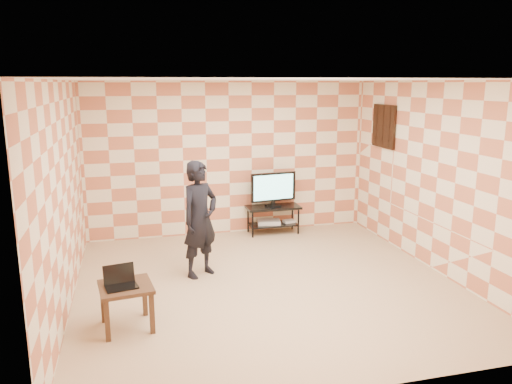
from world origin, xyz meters
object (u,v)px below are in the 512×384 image
(tv_stand, at_px, (273,214))
(tv, at_px, (273,188))
(person, at_px, (200,219))
(side_table, at_px, (126,293))

(tv_stand, relative_size, tv, 1.14)
(tv_stand, bearing_deg, person, -132.77)
(tv, distance_m, person, 2.28)
(tv_stand, xyz_separation_m, tv, (-0.00, -0.00, 0.47))
(side_table, bearing_deg, tv, 49.71)
(tv_stand, bearing_deg, tv, -97.32)
(tv_stand, height_order, tv, tv)
(tv_stand, relative_size, side_table, 1.54)
(tv_stand, distance_m, tv, 0.47)
(person, bearing_deg, side_table, -160.55)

